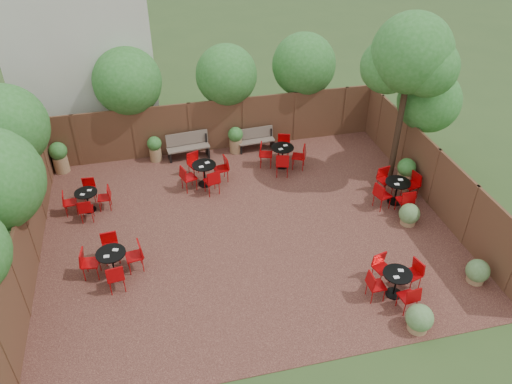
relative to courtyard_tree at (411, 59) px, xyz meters
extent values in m
plane|color=#354F23|center=(-5.39, -1.56, -4.30)|extent=(80.00, 80.00, 0.00)
cube|color=#371A16|center=(-5.39, -1.56, -4.29)|extent=(12.00, 10.00, 0.02)
cube|color=#4F301D|center=(-5.39, 3.44, -3.30)|extent=(12.00, 0.08, 2.00)
cube|color=#4F301D|center=(-11.39, -1.56, -3.30)|extent=(0.08, 10.00, 2.00)
cube|color=#4F301D|center=(0.61, -1.56, -3.30)|extent=(0.08, 10.00, 2.00)
cube|color=beige|center=(-9.89, 6.44, -0.30)|extent=(5.00, 4.00, 8.00)
sphere|color=#286822|center=(-11.99, 1.44, -1.54)|extent=(2.54, 2.54, 2.54)
sphere|color=#286822|center=(-8.39, 4.14, -1.58)|extent=(2.40, 2.40, 2.40)
sphere|color=#286822|center=(-4.89, 4.04, -1.63)|extent=(2.23, 2.23, 2.23)
sphere|color=#286822|center=(-1.89, 4.24, -1.58)|extent=(2.39, 2.39, 2.39)
sphere|color=#286822|center=(1.21, 0.44, -1.68)|extent=(2.08, 2.08, 2.08)
cylinder|color=black|center=(0.01, 0.01, -1.93)|extent=(0.21, 0.21, 4.71)
sphere|color=#286822|center=(0.01, 0.01, 0.19)|extent=(2.43, 2.43, 2.43)
sphere|color=#286822|center=(-0.49, 0.41, -0.33)|extent=(1.70, 1.70, 1.70)
sphere|color=#286822|center=(0.41, -0.39, -0.14)|extent=(1.77, 1.77, 1.77)
cube|color=brown|center=(-6.57, 2.99, -3.84)|extent=(1.58, 0.61, 0.05)
cube|color=brown|center=(-6.57, 3.19, -3.56)|extent=(1.55, 0.26, 0.47)
cube|color=black|center=(-7.27, 2.99, -4.07)|extent=(0.10, 0.47, 0.41)
cube|color=black|center=(-5.87, 2.99, -4.07)|extent=(0.10, 0.47, 0.41)
cube|color=brown|center=(-4.03, 2.99, -3.89)|extent=(1.39, 0.49, 0.05)
cube|color=brown|center=(-4.03, 3.17, -3.64)|extent=(1.37, 0.18, 0.41)
cube|color=black|center=(-4.65, 2.99, -4.10)|extent=(0.08, 0.41, 0.36)
cube|color=black|center=(-3.41, 2.99, -4.10)|extent=(0.08, 0.41, 0.36)
cylinder|color=black|center=(-6.26, 1.15, -4.26)|extent=(0.46, 0.46, 0.03)
cylinder|color=black|center=(-6.26, 1.15, -3.89)|extent=(0.05, 0.05, 0.74)
cylinder|color=black|center=(-6.26, 1.15, -3.51)|extent=(0.80, 0.80, 0.03)
cube|color=white|center=(-6.13, 1.23, -3.49)|extent=(0.17, 0.14, 0.02)
cube|color=white|center=(-6.36, 1.02, -3.49)|extent=(0.17, 0.14, 0.02)
cylinder|color=black|center=(-0.43, -1.29, -4.26)|extent=(0.46, 0.46, 0.03)
cylinder|color=black|center=(-0.43, -1.29, -3.89)|extent=(0.05, 0.05, 0.74)
cylinder|color=black|center=(-0.43, -1.29, -3.51)|extent=(0.80, 0.80, 0.03)
cube|color=white|center=(-0.31, -1.20, -3.49)|extent=(0.16, 0.12, 0.02)
cube|color=white|center=(-0.54, -1.41, -3.49)|extent=(0.16, 0.12, 0.02)
cylinder|color=black|center=(-10.05, 0.54, -4.27)|extent=(0.41, 0.41, 0.03)
cylinder|color=black|center=(-10.05, 0.54, -3.93)|extent=(0.05, 0.05, 0.65)
cylinder|color=black|center=(-10.05, 0.54, -3.60)|extent=(0.71, 0.71, 0.03)
cube|color=white|center=(-9.94, 0.61, -3.58)|extent=(0.13, 0.10, 0.01)
cube|color=white|center=(-10.14, 0.43, -3.58)|extent=(0.13, 0.10, 0.01)
cylinder|color=black|center=(-3.39, 1.65, -4.26)|extent=(0.46, 0.46, 0.03)
cylinder|color=black|center=(-3.39, 1.65, -3.89)|extent=(0.05, 0.05, 0.74)
cylinder|color=black|center=(-3.39, 1.65, -3.51)|extent=(0.80, 0.80, 0.03)
cube|color=white|center=(-3.27, 1.74, -3.49)|extent=(0.17, 0.14, 0.02)
cube|color=white|center=(-3.50, 1.52, -3.49)|extent=(0.17, 0.14, 0.02)
cylinder|color=black|center=(-9.29, -2.60, -4.26)|extent=(0.46, 0.46, 0.03)
cylinder|color=black|center=(-9.29, -2.60, -3.90)|extent=(0.05, 0.05, 0.73)
cylinder|color=black|center=(-9.29, -2.60, -3.52)|extent=(0.79, 0.79, 0.03)
cube|color=white|center=(-9.17, -2.52, -3.50)|extent=(0.15, 0.11, 0.02)
cube|color=white|center=(-9.40, -2.72, -3.50)|extent=(0.15, 0.11, 0.02)
cylinder|color=black|center=(-2.27, -5.01, -4.27)|extent=(0.43, 0.43, 0.03)
cylinder|color=black|center=(-2.27, -5.01, -3.92)|extent=(0.05, 0.05, 0.69)
cylinder|color=black|center=(-2.27, -5.01, -3.56)|extent=(0.75, 0.75, 0.03)
cube|color=white|center=(-2.15, -4.93, -3.54)|extent=(0.15, 0.12, 0.01)
cube|color=white|center=(-2.37, -5.13, -3.54)|extent=(0.15, 0.12, 0.01)
cylinder|color=#94714A|center=(-7.76, 3.13, -4.03)|extent=(0.43, 0.43, 0.49)
sphere|color=#286822|center=(-7.76, 3.13, -3.59)|extent=(0.52, 0.52, 0.52)
cylinder|color=#94714A|center=(-4.80, 3.04, -4.02)|extent=(0.46, 0.46, 0.53)
sphere|color=#286822|center=(-4.80, 3.04, -3.55)|extent=(0.55, 0.55, 0.55)
cylinder|color=#94714A|center=(-11.04, 3.14, -3.98)|extent=(0.52, 0.52, 0.59)
sphere|color=#286822|center=(-11.04, 3.14, -3.46)|extent=(0.62, 0.62, 0.62)
cylinder|color=#94714A|center=(0.21, -0.60, -3.99)|extent=(0.51, 0.51, 0.58)
sphere|color=#286822|center=(0.21, -0.60, -3.47)|extent=(0.61, 0.61, 0.61)
cylinder|color=#94714A|center=(0.06, -5.07, -4.18)|extent=(0.45, 0.45, 0.21)
sphere|color=#50783E|center=(0.06, -5.07, -3.92)|extent=(0.62, 0.62, 0.62)
cylinder|color=#94714A|center=(-2.22, -6.18, -4.17)|extent=(0.48, 0.48, 0.22)
sphere|color=#50783E|center=(-2.22, -6.18, -3.89)|extent=(0.66, 0.66, 0.66)
cylinder|color=#94714A|center=(-0.54, -2.40, -4.17)|extent=(0.46, 0.46, 0.21)
sphere|color=#50783E|center=(-0.54, -2.40, -3.91)|extent=(0.63, 0.63, 0.63)
camera|label=1|loc=(-7.88, -13.19, 5.47)|focal=35.67mm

